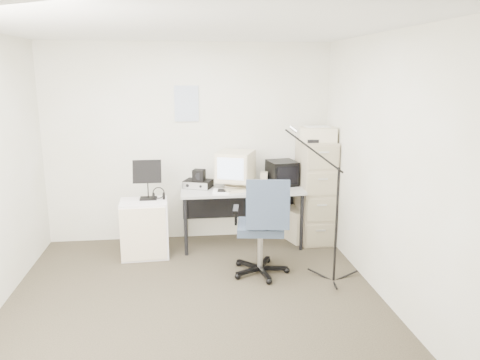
{
  "coord_description": "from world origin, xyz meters",
  "views": [
    {
      "loc": [
        -0.07,
        -4.13,
        2.14
      ],
      "look_at": [
        0.55,
        0.95,
        0.95
      ],
      "focal_mm": 35.0,
      "sensor_mm": 36.0,
      "label": 1
    }
  ],
  "objects": [
    {
      "name": "ceiling",
      "position": [
        0.0,
        0.0,
        2.5
      ],
      "size": [
        3.6,
        3.6,
        0.01
      ],
      "primitive_type": "cube",
      "color": "white",
      "rests_on": "ground"
    },
    {
      "name": "floor",
      "position": [
        0.0,
        0.0,
        -0.01
      ],
      "size": [
        3.6,
        3.6,
        0.01
      ],
      "primitive_type": "cube",
      "color": "#2B261C",
      "rests_on": "ground"
    },
    {
      "name": "wall_back",
      "position": [
        0.0,
        1.8,
        1.25
      ],
      "size": [
        3.6,
        0.02,
        2.5
      ],
      "primitive_type": "cube",
      "color": "beige",
      "rests_on": "ground"
    },
    {
      "name": "wall_right",
      "position": [
        1.8,
        0.0,
        1.25
      ],
      "size": [
        0.02,
        3.6,
        2.5
      ],
      "primitive_type": "cube",
      "color": "beige",
      "rests_on": "ground"
    },
    {
      "name": "wall_front",
      "position": [
        0.0,
        -1.8,
        1.25
      ],
      "size": [
        3.6,
        0.02,
        2.5
      ],
      "primitive_type": "cube",
      "color": "beige",
      "rests_on": "ground"
    },
    {
      "name": "mic_stand",
      "position": [
        1.46,
        0.26,
        0.79
      ],
      "size": [
        0.03,
        0.03,
        1.59
      ],
      "primitive_type": "cylinder",
      "rotation": [
        0.0,
        0.0,
        2.42
      ],
      "color": "black",
      "rests_on": "floor"
    },
    {
      "name": "side_cart",
      "position": [
        -0.55,
        1.21,
        0.34
      ],
      "size": [
        0.56,
        0.46,
        0.67
      ],
      "primitive_type": "cube",
      "rotation": [
        0.0,
        0.0,
        0.05
      ],
      "color": "white",
      "rests_on": "floor"
    },
    {
      "name": "wall_calendar",
      "position": [
        -0.02,
        1.79,
        1.75
      ],
      "size": [
        0.3,
        0.02,
        0.44
      ],
      "primitive_type": "cube",
      "color": "white",
      "rests_on": "wall_back"
    },
    {
      "name": "desk_speaker",
      "position": [
        0.94,
        1.59,
        0.81
      ],
      "size": [
        0.11,
        0.11,
        0.16
      ],
      "primitive_type": "cube",
      "rotation": [
        0.0,
        0.0,
        -0.27
      ],
      "color": "beige",
      "rests_on": "desk"
    },
    {
      "name": "pc_tower",
      "position": [
        1.33,
        1.52,
        0.21
      ],
      "size": [
        0.32,
        0.48,
        0.41
      ],
      "primitive_type": "cube",
      "rotation": [
        0.0,
        0.0,
        0.31
      ],
      "color": "beige",
      "rests_on": "floor"
    },
    {
      "name": "keyboard",
      "position": [
        0.61,
        1.31,
        0.74
      ],
      "size": [
        0.47,
        0.27,
        0.02
      ],
      "primitive_type": "cube",
      "rotation": [
        0.0,
        0.0,
        0.28
      ],
      "color": "beige",
      "rests_on": "desk"
    },
    {
      "name": "headphones",
      "position": [
        -0.38,
        1.25,
        0.72
      ],
      "size": [
        0.18,
        0.18,
        0.03
      ],
      "primitive_type": "torus",
      "rotation": [
        0.0,
        0.0,
        0.14
      ],
      "color": "black",
      "rests_on": "side_cart"
    },
    {
      "name": "office_chair",
      "position": [
        0.72,
        0.54,
        0.54
      ],
      "size": [
        0.72,
        0.72,
        1.09
      ],
      "primitive_type": "cube",
      "rotation": [
        0.0,
        0.0,
        -0.15
      ],
      "color": "#394658",
      "rests_on": "floor"
    },
    {
      "name": "desk",
      "position": [
        0.63,
        1.45,
        0.36
      ],
      "size": [
        1.5,
        0.7,
        0.73
      ],
      "primitive_type": "cube",
      "color": "#959595",
      "rests_on": "floor"
    },
    {
      "name": "crt_tv",
      "position": [
        1.17,
        1.58,
        0.88
      ],
      "size": [
        0.39,
        0.41,
        0.31
      ],
      "primitive_type": "cube",
      "rotation": [
        0.0,
        0.0,
        0.17
      ],
      "color": "black",
      "rests_on": "desk"
    },
    {
      "name": "crt_monitor",
      "position": [
        0.56,
        1.5,
        0.96
      ],
      "size": [
        0.54,
        0.56,
        0.45
      ],
      "primitive_type": "cube",
      "rotation": [
        0.0,
        0.0,
        -0.39
      ],
      "color": "beige",
      "rests_on": "desk"
    },
    {
      "name": "printer",
      "position": [
        1.58,
        1.45,
        1.39
      ],
      "size": [
        0.5,
        0.39,
        0.17
      ],
      "primitive_type": "cube",
      "rotation": [
        0.0,
        0.0,
        -0.21
      ],
      "color": "beige",
      "rests_on": "filing_cabinet"
    },
    {
      "name": "papers",
      "position": [
        0.36,
        1.27,
        0.74
      ],
      "size": [
        0.23,
        0.29,
        0.02
      ],
      "primitive_type": "cube",
      "rotation": [
        0.0,
        0.0,
        -0.12
      ],
      "color": "white",
      "rests_on": "desk"
    },
    {
      "name": "mouse",
      "position": [
        0.94,
        1.28,
        0.75
      ],
      "size": [
        0.1,
        0.13,
        0.04
      ],
      "primitive_type": "cube",
      "rotation": [
        0.0,
        0.0,
        -0.3
      ],
      "color": "black",
      "rests_on": "desk"
    },
    {
      "name": "music_stand",
      "position": [
        -0.5,
        1.28,
        0.91
      ],
      "size": [
        0.35,
        0.21,
        0.48
      ],
      "primitive_type": "cube",
      "rotation": [
        0.0,
        0.0,
        -0.13
      ],
      "color": "black",
      "rests_on": "side_cart"
    },
    {
      "name": "radio_speaker",
      "position": [
        0.11,
        1.51,
        0.89
      ],
      "size": [
        0.17,
        0.17,
        0.14
      ],
      "primitive_type": "cube",
      "rotation": [
        0.0,
        0.0,
        -0.34
      ],
      "color": "black",
      "rests_on": "radio_receiver"
    },
    {
      "name": "filing_cabinet",
      "position": [
        1.58,
        1.48,
        0.65
      ],
      "size": [
        0.4,
        0.6,
        1.3
      ],
      "primitive_type": "cube",
      "color": "tan",
      "rests_on": "floor"
    },
    {
      "name": "radio_receiver",
      "position": [
        0.1,
        1.54,
        0.78
      ],
      "size": [
        0.4,
        0.34,
        0.09
      ],
      "primitive_type": "cube",
      "rotation": [
        0.0,
        0.0,
        -0.38
      ],
      "color": "black",
      "rests_on": "desk"
    }
  ]
}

